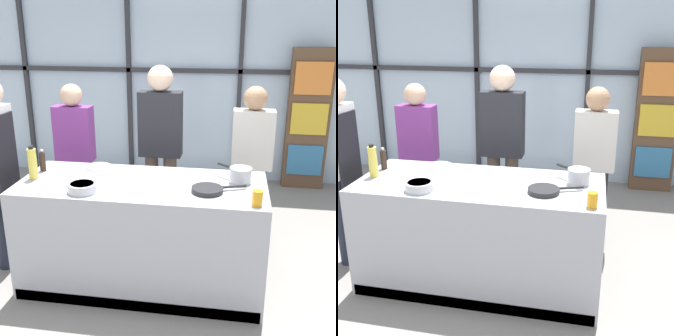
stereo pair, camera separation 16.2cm
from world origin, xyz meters
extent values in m
plane|color=gray|center=(0.00, 0.00, 0.00)|extent=(18.00, 18.00, 0.00)
cube|color=silver|center=(0.00, 2.76, 1.40)|extent=(6.40, 0.04, 2.80)
cube|color=#2D2D33|center=(0.00, 2.71, 1.54)|extent=(6.40, 0.06, 0.06)
cube|color=#2D2D33|center=(-2.30, 2.71, 1.40)|extent=(0.06, 0.06, 2.80)
cube|color=#2D2D33|center=(-0.77, 2.71, 1.40)|extent=(0.06, 0.06, 2.80)
cube|color=#2D2D33|center=(0.77, 2.71, 1.40)|extent=(0.06, 0.06, 2.80)
cube|color=brown|center=(1.68, 2.58, 0.93)|extent=(0.54, 0.16, 1.87)
cube|color=teal|center=(1.68, 2.49, 0.41)|extent=(0.45, 0.03, 0.41)
cube|color=gold|center=(1.68, 2.49, 0.97)|extent=(0.45, 0.03, 0.41)
cube|color=orange|center=(1.68, 2.49, 1.49)|extent=(0.45, 0.03, 0.41)
cube|color=#A8AAB2|center=(0.00, 0.00, 0.46)|extent=(2.00, 0.84, 0.93)
cube|color=black|center=(0.66, 0.00, 0.92)|extent=(0.52, 0.52, 0.01)
cube|color=black|center=(0.00, -0.41, 0.05)|extent=(1.96, 0.03, 0.10)
cylinder|color=#38383D|center=(0.54, -0.12, 0.92)|extent=(0.13, 0.13, 0.01)
cylinder|color=#38383D|center=(0.79, -0.12, 0.92)|extent=(0.13, 0.13, 0.01)
cylinder|color=#38383D|center=(0.54, 0.12, 0.92)|extent=(0.13, 0.13, 0.01)
cylinder|color=#38383D|center=(0.79, 0.12, 0.92)|extent=(0.13, 0.13, 0.01)
cylinder|color=#232838|center=(-1.31, 0.19, 0.43)|extent=(0.12, 0.12, 0.86)
cylinder|color=#232838|center=(-1.31, 0.02, 0.43)|extent=(0.12, 0.12, 0.86)
cube|color=white|center=(-1.31, 0.10, 1.18)|extent=(0.17, 0.38, 0.62)
cube|color=black|center=(-1.22, 0.10, 0.95)|extent=(0.02, 0.32, 0.95)
cylinder|color=#47382D|center=(-0.81, 0.88, 0.40)|extent=(0.12, 0.12, 0.79)
cylinder|color=#47382D|center=(-0.99, 0.88, 0.40)|extent=(0.12, 0.12, 0.79)
cube|color=#7A3384|center=(-0.90, 0.88, 1.08)|extent=(0.39, 0.18, 0.57)
sphere|color=#D8AD8C|center=(-0.90, 0.88, 1.47)|extent=(0.22, 0.22, 0.22)
cylinder|color=#47382D|center=(0.09, 0.88, 0.44)|extent=(0.14, 0.14, 0.89)
cylinder|color=#47382D|center=(-0.09, 0.88, 0.44)|extent=(0.14, 0.14, 0.89)
cube|color=#232328|center=(0.00, 0.88, 1.21)|extent=(0.42, 0.19, 0.64)
sphere|color=beige|center=(0.00, 0.88, 1.65)|extent=(0.25, 0.25, 0.25)
cylinder|color=black|center=(0.99, 0.88, 0.40)|extent=(0.13, 0.13, 0.80)
cylinder|color=black|center=(0.81, 0.88, 0.40)|extent=(0.13, 0.13, 0.80)
cube|color=beige|center=(0.90, 0.88, 1.09)|extent=(0.39, 0.18, 0.58)
sphere|color=tan|center=(0.90, 0.88, 1.49)|extent=(0.22, 0.22, 0.22)
cylinder|color=#232326|center=(0.54, -0.12, 0.95)|extent=(0.24, 0.24, 0.04)
cylinder|color=#B26B2D|center=(0.54, -0.12, 0.96)|extent=(0.19, 0.19, 0.01)
cylinder|color=#232326|center=(0.74, -0.05, 0.96)|extent=(0.19, 0.09, 0.02)
cylinder|color=silver|center=(0.79, 0.12, 0.99)|extent=(0.17, 0.17, 0.12)
cylinder|color=silver|center=(0.79, 0.12, 1.05)|extent=(0.18, 0.18, 0.01)
cylinder|color=black|center=(0.66, 0.23, 1.03)|extent=(0.13, 0.11, 0.02)
cylinder|color=white|center=(-0.46, 0.31, 0.93)|extent=(0.23, 0.23, 0.01)
cylinder|color=silver|center=(-0.40, -0.27, 0.96)|extent=(0.22, 0.22, 0.07)
cylinder|color=#4C4C51|center=(-0.40, -0.27, 0.99)|extent=(0.18, 0.18, 0.01)
cylinder|color=#E0CC4C|center=(-0.90, -0.05, 1.06)|extent=(0.07, 0.07, 0.26)
cylinder|color=black|center=(-0.90, -0.05, 1.20)|extent=(0.04, 0.04, 0.02)
cylinder|color=#332319|center=(-0.91, 0.14, 1.01)|extent=(0.05, 0.05, 0.17)
sphere|color=#B2B2B7|center=(-0.91, 0.14, 1.11)|extent=(0.03, 0.03, 0.03)
cylinder|color=orange|center=(0.90, -0.32, 0.98)|extent=(0.07, 0.07, 0.11)
camera|label=1|loc=(0.71, -3.11, 2.14)|focal=45.00mm
camera|label=2|loc=(0.87, -3.08, 2.14)|focal=45.00mm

